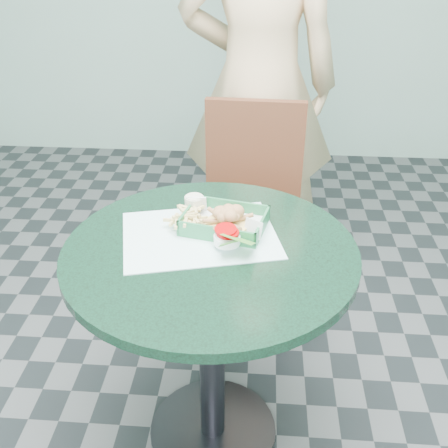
# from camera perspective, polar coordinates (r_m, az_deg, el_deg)

# --- Properties ---
(floor) EXTENTS (4.00, 5.00, 0.02)m
(floor) POSITION_cam_1_polar(r_m,az_deg,el_deg) (1.97, -1.19, -21.61)
(floor) COLOR #303335
(floor) RESTS_ON ground
(cafe_table) EXTENTS (0.82, 0.82, 0.75)m
(cafe_table) POSITION_cam_1_polar(r_m,az_deg,el_deg) (1.56, -1.42, -8.41)
(cafe_table) COLOR #2A2A30
(cafe_table) RESTS_ON floor
(dining_chair) EXTENTS (0.41, 0.41, 0.93)m
(dining_chair) POSITION_cam_1_polar(r_m,az_deg,el_deg) (2.19, 3.14, 2.54)
(dining_chair) COLOR black
(dining_chair) RESTS_ON floor
(diner_person) EXTENTS (0.86, 0.58, 2.32)m
(diner_person) POSITION_cam_1_polar(r_m,az_deg,el_deg) (2.27, 4.02, 20.38)
(diner_person) COLOR #D4AF81
(diner_person) RESTS_ON floor
(placemat) EXTENTS (0.50, 0.42, 0.00)m
(placemat) POSITION_cam_1_polar(r_m,az_deg,el_deg) (1.51, -2.64, -1.83)
(placemat) COLOR #C6F2F0
(placemat) RESTS_ON cafe_table
(food_basket) EXTENTS (0.23, 0.17, 0.05)m
(food_basket) POSITION_cam_1_polar(r_m,az_deg,el_deg) (1.53, 0.05, -0.61)
(food_basket) COLOR #247745
(food_basket) RESTS_ON placemat
(crab_sandwich) EXTENTS (0.13, 0.13, 0.07)m
(crab_sandwich) POSITION_cam_1_polar(r_m,az_deg,el_deg) (1.49, 0.62, 0.06)
(crab_sandwich) COLOR #DAB85E
(crab_sandwich) RESTS_ON food_basket
(fries_pile) EXTENTS (0.12, 0.13, 0.04)m
(fries_pile) POSITION_cam_1_polar(r_m,az_deg,el_deg) (1.51, -4.15, -0.33)
(fries_pile) COLOR #DFC778
(fries_pile) RESTS_ON food_basket
(sauce_ramekin) EXTENTS (0.06, 0.06, 0.03)m
(sauce_ramekin) POSITION_cam_1_polar(r_m,az_deg,el_deg) (1.57, -3.84, 1.52)
(sauce_ramekin) COLOR beige
(sauce_ramekin) RESTS_ON food_basket
(garnish_cup) EXTENTS (0.11, 0.11, 0.04)m
(garnish_cup) POSITION_cam_1_polar(r_m,az_deg,el_deg) (1.43, 1.51, -2.05)
(garnish_cup) COLOR white
(garnish_cup) RESTS_ON food_basket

